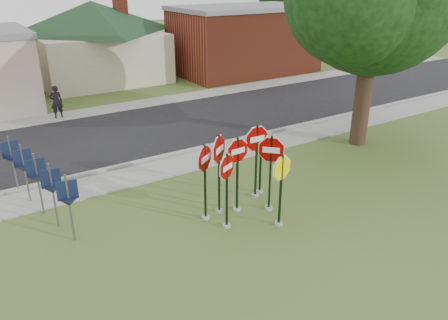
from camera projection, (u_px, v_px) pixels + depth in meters
ground at (273, 228)px, 12.67m from camera, size 120.00×120.00×0.00m
sidewalk_near at (184, 164)px, 16.92m from camera, size 60.00×1.60×0.06m
road at (139, 132)px, 20.40m from camera, size 60.00×7.00×0.04m
sidewalk_far at (108, 109)px, 23.73m from camera, size 60.00×1.60×0.06m
curb at (172, 155)px, 17.67m from camera, size 60.00×0.20×0.14m
stop_sign_center at (237, 165)px, 13.04m from camera, size 1.05×0.24×2.53m
stop_sign_yellow at (281, 182)px, 12.31m from camera, size 1.00×0.24×2.33m
stop_sign_left at (227, 182)px, 12.19m from camera, size 0.91×0.44×2.41m
stop_sign_right at (271, 162)px, 13.08m from camera, size 0.78×0.82×2.57m
stop_sign_back_right at (257, 150)px, 13.87m from camera, size 1.15×0.24×2.61m
stop_sign_back_left at (219, 162)px, 12.89m from camera, size 0.97×0.69×2.68m
stop_sign_far_right at (261, 154)px, 14.23m from camera, size 0.24×1.13×2.30m
stop_sign_far_left at (205, 172)px, 12.59m from camera, size 0.92×0.60×2.51m
route_sign_row at (37, 178)px, 12.99m from camera, size 1.43×4.63×2.00m
building_house at (93, 25)px, 29.26m from camera, size 11.60×11.60×6.20m
building_brick at (245, 39)px, 32.01m from camera, size 10.20×6.20×4.75m
pedestrian at (56, 102)px, 21.96m from camera, size 0.64×0.46×1.66m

